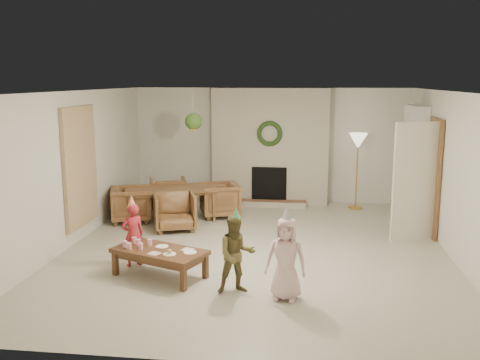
% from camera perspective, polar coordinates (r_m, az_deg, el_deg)
% --- Properties ---
extents(floor, '(7.00, 7.00, 0.00)m').
position_cam_1_polar(floor, '(8.58, 1.67, -7.45)').
color(floor, '#B7B29E').
rests_on(floor, ground).
extents(ceiling, '(7.00, 7.00, 0.00)m').
position_cam_1_polar(ceiling, '(8.15, 1.77, 9.48)').
color(ceiling, white).
rests_on(ceiling, wall_back).
extents(wall_back, '(7.00, 0.00, 7.00)m').
position_cam_1_polar(wall_back, '(11.72, 3.33, 3.75)').
color(wall_back, silver).
rests_on(wall_back, floor).
extents(wall_front, '(7.00, 0.00, 7.00)m').
position_cam_1_polar(wall_front, '(4.89, -2.15, -6.31)').
color(wall_front, silver).
rests_on(wall_front, floor).
extents(wall_left, '(0.00, 7.00, 7.00)m').
position_cam_1_polar(wall_left, '(9.05, -17.55, 1.17)').
color(wall_left, silver).
rests_on(wall_left, floor).
extents(wall_right, '(0.00, 7.00, 7.00)m').
position_cam_1_polar(wall_right, '(8.54, 22.20, 0.31)').
color(wall_right, silver).
rests_on(wall_right, floor).
extents(fireplace_mass, '(2.50, 0.40, 2.50)m').
position_cam_1_polar(fireplace_mass, '(11.53, 3.26, 3.63)').
color(fireplace_mass, '#4E2B14').
rests_on(fireplace_mass, floor).
extents(fireplace_hearth, '(1.60, 0.30, 0.12)m').
position_cam_1_polar(fireplace_hearth, '(11.39, 3.08, -2.53)').
color(fireplace_hearth, brown).
rests_on(fireplace_hearth, floor).
extents(fireplace_firebox, '(0.75, 0.12, 0.75)m').
position_cam_1_polar(fireplace_firebox, '(11.48, 3.16, -0.45)').
color(fireplace_firebox, black).
rests_on(fireplace_firebox, floor).
extents(fireplace_wreath, '(0.54, 0.10, 0.54)m').
position_cam_1_polar(fireplace_wreath, '(11.26, 3.20, 5.00)').
color(fireplace_wreath, '#1D3B16').
rests_on(fireplace_wreath, fireplace_mass).
extents(floor_lamp_base, '(0.30, 0.30, 0.03)m').
position_cam_1_polar(floor_lamp_base, '(11.48, 12.30, -2.90)').
color(floor_lamp_base, gold).
rests_on(floor_lamp_base, floor).
extents(floor_lamp_post, '(0.03, 0.03, 1.43)m').
position_cam_1_polar(floor_lamp_post, '(11.33, 12.44, 0.67)').
color(floor_lamp_post, gold).
rests_on(floor_lamp_post, floor).
extents(floor_lamp_shade, '(0.38, 0.38, 0.32)m').
position_cam_1_polar(floor_lamp_shade, '(11.23, 12.58, 4.13)').
color(floor_lamp_shade, beige).
rests_on(floor_lamp_shade, floor_lamp_post).
extents(bookshelf_carcass, '(0.30, 1.00, 2.20)m').
position_cam_1_polar(bookshelf_carcass, '(10.74, 18.19, 1.77)').
color(bookshelf_carcass, white).
rests_on(bookshelf_carcass, floor).
extents(bookshelf_shelf_a, '(0.30, 0.92, 0.03)m').
position_cam_1_polar(bookshelf_shelf_a, '(10.85, 17.89, -1.62)').
color(bookshelf_shelf_a, white).
rests_on(bookshelf_shelf_a, bookshelf_carcass).
extents(bookshelf_shelf_b, '(0.30, 0.92, 0.03)m').
position_cam_1_polar(bookshelf_shelf_b, '(10.77, 18.01, 0.46)').
color(bookshelf_shelf_b, white).
rests_on(bookshelf_shelf_b, bookshelf_carcass).
extents(bookshelf_shelf_c, '(0.30, 0.92, 0.03)m').
position_cam_1_polar(bookshelf_shelf_c, '(10.71, 18.13, 2.56)').
color(bookshelf_shelf_c, white).
rests_on(bookshelf_shelf_c, bookshelf_carcass).
extents(bookshelf_shelf_d, '(0.30, 0.92, 0.03)m').
position_cam_1_polar(bookshelf_shelf_d, '(10.66, 18.26, 4.69)').
color(bookshelf_shelf_d, white).
rests_on(bookshelf_shelf_d, bookshelf_carcass).
extents(books_row_lower, '(0.20, 0.40, 0.24)m').
position_cam_1_polar(books_row_lower, '(10.67, 17.97, -1.06)').
color(books_row_lower, '#9C341C').
rests_on(books_row_lower, bookshelf_shelf_a).
extents(books_row_mid, '(0.20, 0.44, 0.24)m').
position_cam_1_polar(books_row_mid, '(10.79, 17.90, 1.24)').
color(books_row_mid, '#295496').
rests_on(books_row_mid, bookshelf_shelf_b).
extents(books_row_upper, '(0.20, 0.36, 0.22)m').
position_cam_1_polar(books_row_upper, '(10.59, 18.17, 3.18)').
color(books_row_upper, '#A16822').
rests_on(books_row_upper, bookshelf_shelf_c).
extents(door_frame, '(0.05, 0.86, 2.04)m').
position_cam_1_polar(door_frame, '(9.71, 20.07, 0.26)').
color(door_frame, brown).
rests_on(door_frame, floor).
extents(door_leaf, '(0.77, 0.32, 2.00)m').
position_cam_1_polar(door_leaf, '(9.27, 18.29, -0.23)').
color(door_leaf, beige).
rests_on(door_leaf, floor).
extents(curtain_panel, '(0.06, 1.20, 2.00)m').
position_cam_1_polar(curtain_panel, '(9.22, -16.81, 1.37)').
color(curtain_panel, '#CBBA90').
rests_on(curtain_panel, wall_left).
extents(dining_table, '(1.95, 1.48, 0.61)m').
position_cam_1_polar(dining_table, '(10.38, -7.40, -2.55)').
color(dining_table, brown).
rests_on(dining_table, floor).
extents(dining_chair_near, '(0.92, 0.93, 0.67)m').
position_cam_1_polar(dining_chair_near, '(9.63, -7.03, -3.40)').
color(dining_chair_near, brown).
rests_on(dining_chair_near, floor).
extents(dining_chair_far, '(0.92, 0.93, 0.67)m').
position_cam_1_polar(dining_chair_far, '(11.11, -7.73, -1.50)').
color(dining_chair_far, brown).
rests_on(dining_chair_far, floor).
extents(dining_chair_left, '(0.93, 0.92, 0.67)m').
position_cam_1_polar(dining_chair_left, '(10.34, -11.61, -2.55)').
color(dining_chair_left, brown).
rests_on(dining_chair_left, floor).
extents(dining_chair_right, '(0.93, 0.92, 0.67)m').
position_cam_1_polar(dining_chair_right, '(10.49, -2.21, -2.15)').
color(dining_chair_right, brown).
rests_on(dining_chair_right, floor).
extents(hanging_plant_cord, '(0.01, 0.01, 0.70)m').
position_cam_1_polar(hanging_plant_cord, '(9.84, -5.04, 7.64)').
color(hanging_plant_cord, tan).
rests_on(hanging_plant_cord, ceiling).
extents(hanging_plant_pot, '(0.16, 0.16, 0.12)m').
position_cam_1_polar(hanging_plant_pot, '(9.87, -5.01, 5.61)').
color(hanging_plant_pot, olive).
rests_on(hanging_plant_pot, hanging_plant_cord).
extents(hanging_plant_foliage, '(0.32, 0.32, 0.32)m').
position_cam_1_polar(hanging_plant_foliage, '(9.86, -5.02, 6.31)').
color(hanging_plant_foliage, '#264517').
rests_on(hanging_plant_foliage, hanging_plant_pot).
extents(coffee_table_top, '(1.42, 1.07, 0.06)m').
position_cam_1_polar(coffee_table_top, '(7.41, -8.64, -7.61)').
color(coffee_table_top, '#55341C').
rests_on(coffee_table_top, floor).
extents(coffee_table_apron, '(1.29, 0.94, 0.08)m').
position_cam_1_polar(coffee_table_apron, '(7.44, -8.62, -8.11)').
color(coffee_table_apron, '#55341C').
rests_on(coffee_table_apron, floor).
extents(coffee_leg_fl, '(0.09, 0.09, 0.33)m').
position_cam_1_polar(coffee_leg_fl, '(7.65, -13.25, -8.74)').
color(coffee_leg_fl, '#55341C').
rests_on(coffee_leg_fl, floor).
extents(coffee_leg_fr, '(0.09, 0.09, 0.33)m').
position_cam_1_polar(coffee_leg_fr, '(6.96, -6.11, -10.51)').
color(coffee_leg_fr, '#55341C').
rests_on(coffee_leg_fr, floor).
extents(coffee_leg_bl, '(0.09, 0.09, 0.33)m').
position_cam_1_polar(coffee_leg_bl, '(8.01, -10.73, -7.73)').
color(coffee_leg_bl, '#55341C').
rests_on(coffee_leg_bl, floor).
extents(coffee_leg_br, '(0.09, 0.09, 0.33)m').
position_cam_1_polar(coffee_leg_br, '(7.36, -3.74, -9.26)').
color(coffee_leg_br, '#55341C').
rests_on(coffee_leg_br, floor).
extents(cup_a, '(0.09, 0.09, 0.09)m').
position_cam_1_polar(cup_a, '(7.59, -12.27, -6.72)').
color(cup_a, white).
rests_on(cup_a, coffee_table_top).
extents(cup_b, '(0.09, 0.09, 0.09)m').
position_cam_1_polar(cup_b, '(7.73, -11.30, -6.36)').
color(cup_b, white).
rests_on(cup_b, coffee_table_top).
extents(cup_c, '(0.09, 0.09, 0.09)m').
position_cam_1_polar(cup_c, '(7.48, -11.84, -6.97)').
color(cup_c, white).
rests_on(cup_c, coffee_table_top).
extents(cup_d, '(0.09, 0.09, 0.09)m').
position_cam_1_polar(cup_d, '(7.62, -10.87, -6.60)').
color(cup_d, white).
rests_on(cup_d, coffee_table_top).
extents(cup_e, '(0.09, 0.09, 0.09)m').
position_cam_1_polar(cup_e, '(7.45, -10.64, -6.99)').
color(cup_e, white).
rests_on(cup_e, coffee_table_top).
extents(cup_f, '(0.09, 0.09, 0.09)m').
position_cam_1_polar(cup_f, '(7.59, -9.69, -6.62)').
color(cup_f, white).
rests_on(cup_f, coffee_table_top).
extents(plate_a, '(0.23, 0.23, 0.01)m').
position_cam_1_polar(plate_a, '(7.52, -8.39, -7.07)').
color(plate_a, white).
rests_on(plate_a, coffee_table_top).
extents(plate_b, '(0.23, 0.23, 0.01)m').
position_cam_1_polar(plate_b, '(7.19, -7.58, -7.89)').
color(plate_b, white).
rests_on(plate_b, coffee_table_top).
extents(plate_c, '(0.23, 0.23, 0.01)m').
position_cam_1_polar(plate_c, '(7.23, -5.39, -7.74)').
color(plate_c, white).
rests_on(plate_c, coffee_table_top).
extents(food_scoop, '(0.09, 0.09, 0.07)m').
position_cam_1_polar(food_scoop, '(7.18, -7.58, -7.61)').
color(food_scoop, tan).
rests_on(food_scoop, plate_b).
extents(napkin_left, '(0.19, 0.19, 0.01)m').
position_cam_1_polar(napkin_left, '(7.24, -9.20, -7.80)').
color(napkin_left, '#D9A0AF').
rests_on(napkin_left, coffee_table_top).
extents(napkin_right, '(0.19, 0.19, 0.01)m').
position_cam_1_polar(napkin_right, '(7.34, -5.67, -7.45)').
color(napkin_right, '#D9A0AF').
rests_on(napkin_right, coffee_table_top).
extents(child_red, '(0.40, 0.38, 0.93)m').
position_cam_1_polar(child_red, '(7.88, -11.44, -5.81)').
color(child_red, maroon).
rests_on(child_red, floor).
extents(party_hat_red, '(0.16, 0.16, 0.18)m').
position_cam_1_polar(party_hat_red, '(7.75, -11.58, -2.24)').
color(party_hat_red, '#EAB84E').
rests_on(party_hat_red, child_red).
extents(child_plaid, '(0.58, 0.51, 1.01)m').
position_cam_1_polar(child_plaid, '(6.77, -0.40, -8.00)').
color(child_plaid, brown).
rests_on(child_plaid, floor).
extents(party_hat_plaid, '(0.12, 0.12, 0.17)m').
position_cam_1_polar(party_hat_plaid, '(6.62, -0.40, -3.56)').
color(party_hat_plaid, '#4BB066').
rests_on(party_hat_plaid, child_plaid).
extents(child_pink, '(0.55, 0.40, 1.04)m').
position_cam_1_polar(child_pink, '(6.59, 4.95, -8.45)').
color(child_pink, beige).
rests_on(child_pink, floor).
extents(party_hat_pink, '(0.17, 0.17, 0.19)m').
position_cam_1_polar(party_hat_pink, '(6.43, 5.03, -3.72)').
color(party_hat_pink, '#B5B5BC').
rests_on(party_hat_pink, child_pink).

